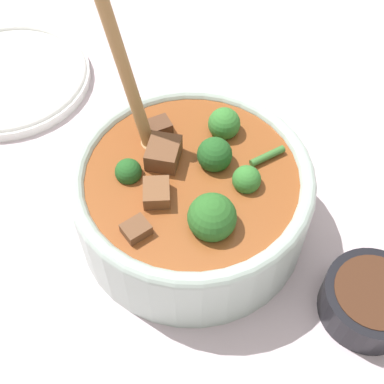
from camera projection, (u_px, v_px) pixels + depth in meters
The scene contains 4 objects.
ground_plane at pixel (192, 223), 0.56m from camera, with size 4.00×4.00×0.00m, color silver.
stew_bowl at pixel (192, 195), 0.52m from camera, with size 0.23×0.23×0.24m.
condiment_bowl at pixel (371, 299), 0.49m from camera, with size 0.09×0.09×0.04m.
empty_plate at pixel (8, 77), 0.68m from camera, with size 0.21×0.21×0.02m.
Camera 1 is at (-0.24, 0.19, 0.47)m, focal length 50.00 mm.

